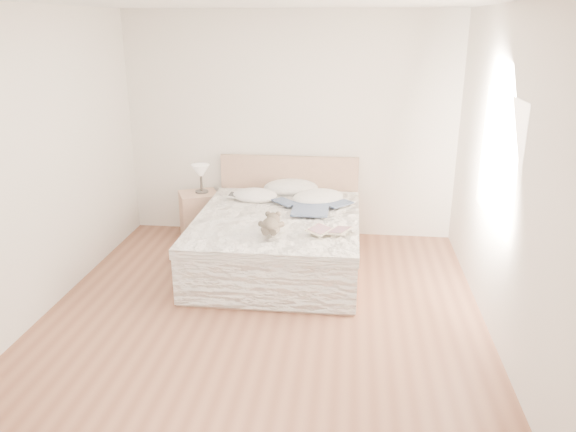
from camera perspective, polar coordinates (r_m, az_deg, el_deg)
The scene contains 17 objects.
floor at distance 5.20m, azimuth -2.65°, elevation -10.21°, with size 4.00×4.50×0.00m, color brown.
ceiling at distance 4.54m, azimuth -3.20°, elevation 21.04°, with size 4.00×4.50×0.00m, color white.
wall_back at distance 6.87m, azimuth 0.17°, elevation 9.07°, with size 4.00×0.02×2.70m, color white.
wall_front at distance 2.63m, azimuth -10.91°, elevation -8.16°, with size 4.00×0.02×2.70m, color white.
wall_left at distance 5.39m, azimuth -24.46°, elevation 4.57°, with size 0.02×4.50×2.70m, color white.
wall_right at distance 4.80m, azimuth 21.44°, elevation 3.35°, with size 0.02×4.50×2.70m, color white.
window at distance 5.05m, azimuth 20.63°, elevation 5.37°, with size 0.02×1.30×1.10m, color white.
bed at distance 6.14m, azimuth -0.94°, elevation -2.30°, with size 1.72×2.14×1.00m.
nightstand at distance 7.07m, azimuth -8.97°, elevation 0.16°, with size 0.45×0.40×0.56m, color tan.
table_lamp at distance 6.94m, azimuth -8.85°, elevation 4.37°, with size 0.25×0.25×0.35m.
pillow_left at distance 6.54m, azimuth -3.37°, elevation 2.11°, with size 0.53×0.37×0.16m, color white.
pillow_middle at distance 6.83m, azimuth 0.29°, elevation 2.90°, with size 0.66×0.46×0.20m, color white.
pillow_right at distance 6.45m, azimuth 3.08°, elevation 1.87°, with size 0.61×0.43×0.18m, color white.
blouse at distance 6.12m, azimuth 2.33°, elevation 0.83°, with size 0.61×0.66×0.02m, color #394A6A, non-canonical shape.
photo_book at distance 6.55m, azimuth -4.90°, elevation 2.03°, with size 0.28×0.20×0.02m, color white.
childrens_book at distance 5.45m, azimuth 4.24°, elevation -1.51°, with size 0.39×0.26×0.03m, color beige.
teddy_bear at distance 5.37m, azimuth -1.82°, elevation -1.56°, with size 0.22×0.31×0.17m, color brown, non-canonical shape.
Camera 1 is at (0.75, -4.48, 2.54)m, focal length 35.00 mm.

